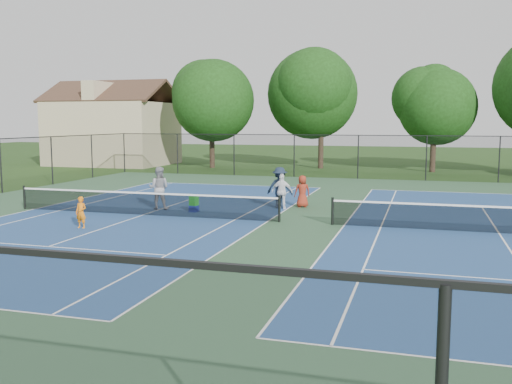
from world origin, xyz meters
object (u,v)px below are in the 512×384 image
(instructor, at_px, (159,188))
(bystander_c, at_px, (302,191))
(clapboard_house, at_px, (113,131))
(bystander_a, at_px, (282,192))
(child_player, at_px, (81,212))
(tree_back_a, at_px, (212,96))
(bystander_b, at_px, (280,188))
(tree_back_c, at_px, (435,101))
(tree_back_b, at_px, (322,89))
(ball_hopper, at_px, (194,201))
(ball_crate, at_px, (194,209))

(instructor, height_order, bystander_c, instructor)
(clapboard_house, relative_size, bystander_a, 6.69)
(child_player, bearing_deg, tree_back_a, 103.03)
(bystander_b, relative_size, bystander_c, 1.26)
(tree_back_c, bearing_deg, tree_back_b, 173.66)
(bystander_b, bearing_deg, bystander_a, 120.95)
(tree_back_b, relative_size, ball_hopper, 24.48)
(tree_back_c, relative_size, instructor, 4.34)
(clapboard_house, relative_size, bystander_c, 7.27)
(tree_back_c, relative_size, child_player, 7.06)
(clapboard_house, bearing_deg, tree_back_b, 3.01)
(bystander_a, bearing_deg, ball_hopper, 24.64)
(clapboard_house, height_order, bystander_a, clapboard_house)
(bystander_a, height_order, ball_hopper, bystander_a)
(tree_back_c, bearing_deg, bystander_c, -106.02)
(child_player, bearing_deg, bystander_a, 49.59)
(tree_back_a, xyz_separation_m, bystander_a, (11.25, -20.73, -5.23))
(tree_back_a, relative_size, child_player, 7.70)
(ball_crate, bearing_deg, instructor, 172.48)
(instructor, height_order, bystander_b, instructor)
(tree_back_a, relative_size, bystander_b, 4.88)
(clapboard_house, xyz_separation_m, instructor, (15.93, -23.32, -2.12))
(instructor, relative_size, bystander_a, 1.20)
(tree_back_b, xyz_separation_m, child_player, (-3.82, -29.31, -6.00))
(ball_crate, bearing_deg, tree_back_a, 108.88)
(ball_crate, height_order, ball_hopper, ball_hopper)
(clapboard_house, bearing_deg, child_player, -61.80)
(tree_back_a, height_order, bystander_a, tree_back_a)
(bystander_a, height_order, bystander_c, bystander_a)
(ball_hopper, bearing_deg, bystander_c, 32.03)
(tree_back_b, distance_m, bystander_a, 23.56)
(instructor, bearing_deg, bystander_a, -173.97)
(bystander_a, xyz_separation_m, bystander_c, (0.75, 0.86, -0.06))
(tree_back_b, distance_m, ball_crate, 25.42)
(tree_back_c, distance_m, ball_crate, 26.25)
(tree_back_b, bearing_deg, instructor, -97.20)
(ball_crate, bearing_deg, tree_back_c, 66.41)
(tree_back_c, bearing_deg, ball_crate, -113.59)
(tree_back_c, height_order, clapboard_house, tree_back_c)
(child_player, xyz_separation_m, bystander_c, (6.82, 7.44, 0.15))
(child_player, distance_m, ball_hopper, 5.39)
(ball_crate, distance_m, ball_hopper, 0.35)
(bystander_a, bearing_deg, tree_back_a, -64.17)
(instructor, bearing_deg, ball_hopper, 161.89)
(clapboard_house, xyz_separation_m, ball_crate, (17.72, -23.56, -2.95))
(tree_back_a, xyz_separation_m, tree_back_b, (9.00, 2.00, 0.56))
(clapboard_house, relative_size, ball_hopper, 26.36)
(clapboard_house, relative_size, instructor, 5.58)
(tree_back_a, distance_m, instructor, 23.64)
(clapboard_house, bearing_deg, tree_back_a, -5.71)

